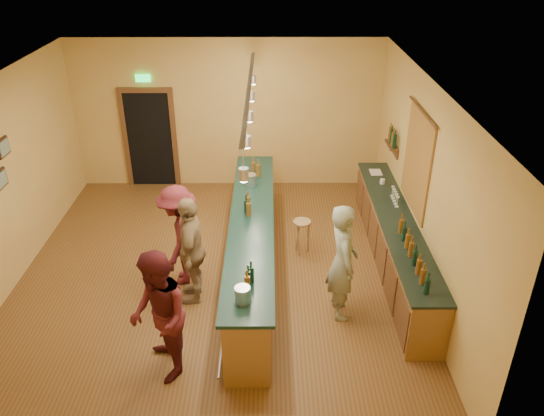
{
  "coord_description": "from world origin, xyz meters",
  "views": [
    {
      "loc": [
        0.89,
        -7.33,
        5.2
      ],
      "look_at": [
        0.92,
        0.2,
        1.13
      ],
      "focal_mm": 35.0,
      "sensor_mm": 36.0,
      "label": 1
    }
  ],
  "objects_px": {
    "customer_c": "(179,235)",
    "customer_b": "(192,250)",
    "tasting_bar": "(252,242)",
    "back_counter": "(394,242)",
    "customer_a": "(159,317)",
    "bar_stool": "(302,228)",
    "bartender": "(343,262)"
  },
  "relations": [
    {
      "from": "bar_stool",
      "to": "tasting_bar",
      "type": "bearing_deg",
      "value": -143.37
    },
    {
      "from": "back_counter",
      "to": "bar_stool",
      "type": "relative_size",
      "value": 7.08
    },
    {
      "from": "back_counter",
      "to": "customer_c",
      "type": "relative_size",
      "value": 2.69
    },
    {
      "from": "customer_b",
      "to": "bartender",
      "type": "bearing_deg",
      "value": 78.79
    },
    {
      "from": "customer_c",
      "to": "bar_stool",
      "type": "relative_size",
      "value": 2.63
    },
    {
      "from": "tasting_bar",
      "to": "bar_stool",
      "type": "xyz_separation_m",
      "value": [
        0.85,
        0.63,
        -0.11
      ]
    },
    {
      "from": "back_counter",
      "to": "customer_b",
      "type": "xyz_separation_m",
      "value": [
        -3.26,
        -0.81,
        0.39
      ]
    },
    {
      "from": "customer_b",
      "to": "bar_stool",
      "type": "xyz_separation_m",
      "value": [
        1.74,
        1.26,
        -0.38
      ]
    },
    {
      "from": "customer_b",
      "to": "back_counter",
      "type": "bearing_deg",
      "value": 102.7
    },
    {
      "from": "tasting_bar",
      "to": "back_counter",
      "type": "bearing_deg",
      "value": 4.37
    },
    {
      "from": "customer_b",
      "to": "customer_c",
      "type": "relative_size",
      "value": 1.03
    },
    {
      "from": "tasting_bar",
      "to": "customer_b",
      "type": "height_order",
      "value": "customer_b"
    },
    {
      "from": "bartender",
      "to": "tasting_bar",
      "type": "bearing_deg",
      "value": 46.74
    },
    {
      "from": "tasting_bar",
      "to": "customer_c",
      "type": "distance_m",
      "value": 1.18
    },
    {
      "from": "customer_b",
      "to": "customer_a",
      "type": "bearing_deg",
      "value": -8.41
    },
    {
      "from": "back_counter",
      "to": "customer_a",
      "type": "xyz_separation_m",
      "value": [
        -3.46,
        -2.38,
        0.42
      ]
    },
    {
      "from": "back_counter",
      "to": "customer_c",
      "type": "distance_m",
      "value": 3.55
    },
    {
      "from": "back_counter",
      "to": "bar_stool",
      "type": "distance_m",
      "value": 1.59
    },
    {
      "from": "tasting_bar",
      "to": "bartender",
      "type": "distance_m",
      "value": 1.7
    },
    {
      "from": "back_counter",
      "to": "tasting_bar",
      "type": "distance_m",
      "value": 2.38
    },
    {
      "from": "back_counter",
      "to": "bartender",
      "type": "relative_size",
      "value": 2.5
    },
    {
      "from": "back_counter",
      "to": "bar_stool",
      "type": "xyz_separation_m",
      "value": [
        -1.52,
        0.45,
        0.01
      ]
    },
    {
      "from": "customer_a",
      "to": "bar_stool",
      "type": "distance_m",
      "value": 3.45
    },
    {
      "from": "bartender",
      "to": "customer_c",
      "type": "height_order",
      "value": "bartender"
    },
    {
      "from": "bar_stool",
      "to": "customer_b",
      "type": "bearing_deg",
      "value": -144.12
    },
    {
      "from": "back_counter",
      "to": "customer_a",
      "type": "height_order",
      "value": "customer_a"
    },
    {
      "from": "customer_b",
      "to": "customer_c",
      "type": "bearing_deg",
      "value": -151.68
    },
    {
      "from": "customer_a",
      "to": "bar_stool",
      "type": "bearing_deg",
      "value": 124.93
    },
    {
      "from": "back_counter",
      "to": "bar_stool",
      "type": "height_order",
      "value": "back_counter"
    },
    {
      "from": "customer_c",
      "to": "customer_b",
      "type": "bearing_deg",
      "value": 31.92
    },
    {
      "from": "tasting_bar",
      "to": "bartender",
      "type": "xyz_separation_m",
      "value": [
        1.33,
        -1.02,
        0.3
      ]
    },
    {
      "from": "back_counter",
      "to": "customer_a",
      "type": "distance_m",
      "value": 4.22
    }
  ]
}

